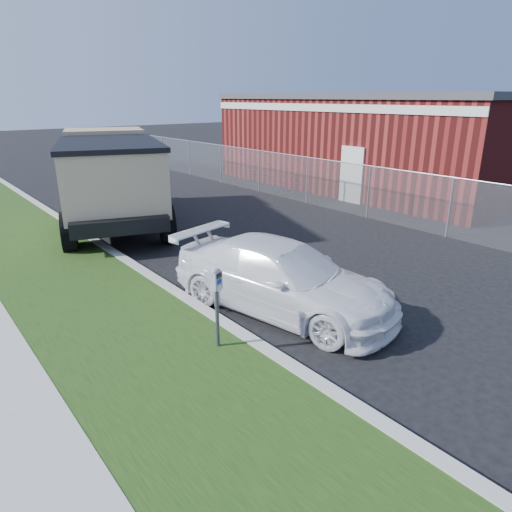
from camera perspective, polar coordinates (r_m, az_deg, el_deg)
ground at (r=9.77m, az=10.17°, el=-5.36°), size 120.00×120.00×0.00m
streetside at (r=8.78m, az=-26.60°, el=-9.72°), size 6.12×50.00×0.15m
chainlink_fence at (r=18.28m, az=6.46°, el=10.48°), size 0.06×30.06×30.00m
brick_building at (r=23.37m, az=15.54°, el=13.96°), size 9.20×14.20×4.17m
parking_meter at (r=7.27m, az=-4.97°, el=-4.34°), size 0.22×0.18×1.37m
white_wagon at (r=8.99m, az=3.06°, el=-2.59°), size 2.98×5.01×1.36m
dump_truck at (r=15.97m, az=-17.76°, el=9.81°), size 5.01×7.91×2.91m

